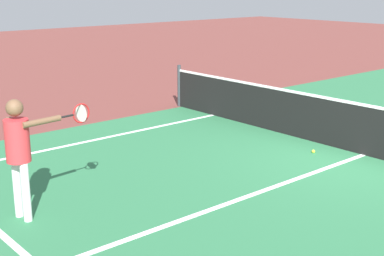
% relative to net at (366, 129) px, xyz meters
% --- Properties ---
extents(ground_plane, '(60.00, 60.00, 0.00)m').
position_rel_net_xyz_m(ground_plane, '(0.00, 0.00, -0.49)').
color(ground_plane, brown).
extents(court_surface_inbounds, '(10.62, 24.40, 0.00)m').
position_rel_net_xyz_m(court_surface_inbounds, '(0.00, 0.00, -0.49)').
color(court_surface_inbounds, '#2D7247').
rests_on(court_surface_inbounds, ground_plane).
extents(line_center_service, '(0.10, 6.40, 0.01)m').
position_rel_net_xyz_m(line_center_service, '(0.00, -3.20, -0.49)').
color(line_center_service, white).
rests_on(line_center_service, ground_plane).
extents(net, '(10.90, 0.09, 1.07)m').
position_rel_net_xyz_m(net, '(0.00, 0.00, 0.00)').
color(net, '#33383D').
rests_on(net, ground_plane).
extents(player_near, '(0.42, 1.22, 1.65)m').
position_rel_net_xyz_m(player_near, '(-1.44, -5.94, 0.54)').
color(player_near, white).
rests_on(player_near, ground_plane).
extents(tennis_ball_near_net, '(0.07, 0.07, 0.07)m').
position_rel_net_xyz_m(tennis_ball_near_net, '(-0.68, -0.62, -0.46)').
color(tennis_ball_near_net, '#CCE033').
rests_on(tennis_ball_near_net, ground_plane).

